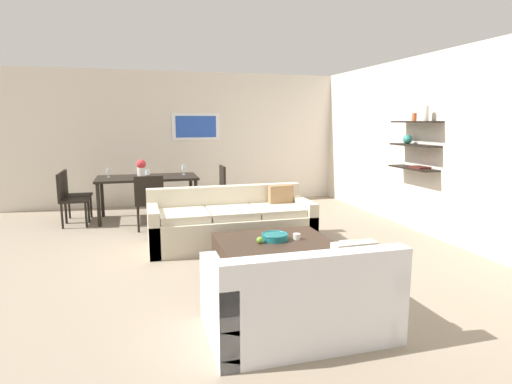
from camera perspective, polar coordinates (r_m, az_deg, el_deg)
The scene contains 18 objects.
ground_plane at distance 5.64m, azimuth -2.89°, elevation -8.02°, with size 18.00×18.00×0.00m, color gray.
back_wall_unit at distance 8.90m, azimuth -6.17°, elevation 7.29°, with size 8.40×0.09×2.70m.
right_wall_shelf_unit at distance 7.20m, azimuth 20.20°, elevation 6.19°, with size 0.34×8.20×2.70m.
sofa_beige at distance 5.88m, azimuth -3.39°, elevation -4.33°, with size 2.25×0.90×0.78m.
loveseat_white at distance 3.51m, azimuth 6.00°, elevation -14.29°, with size 1.46×0.90×0.78m.
coffee_table at distance 4.82m, azimuth 2.50°, elevation -8.76°, with size 1.26×1.03×0.38m.
decorative_bowl at distance 4.76m, azimuth 2.58°, elevation -6.08°, with size 0.31×0.31×0.08m.
candle_jar at distance 4.81m, azimuth 5.58°, elevation -6.05°, with size 0.08×0.08×0.07m, color silver.
apple_on_coffee_table at distance 4.64m, azimuth 0.53°, elevation -6.56°, with size 0.07×0.07×0.07m, color #669E2D.
dining_table at distance 7.57m, azimuth -14.57°, elevation 1.47°, with size 1.71×0.86×0.75m.
dining_chair_left_near at distance 7.49m, azimuth -24.18°, elevation -0.47°, with size 0.44×0.44×0.88m.
dining_chair_right_far at distance 7.91m, azimuth -5.38°, elevation 0.84°, with size 0.44×0.44×0.88m.
dining_chair_foot at distance 6.77m, azimuth -14.35°, elevation -0.91°, with size 0.44×0.44×0.88m.
dining_chair_left_far at distance 7.87m, azimuth -23.78°, elevation 0.01°, with size 0.44×0.44×0.88m.
wine_glass_right_far at distance 7.69m, azimuth -9.83°, elevation 3.27°, with size 0.07×0.07×0.18m.
wine_glass_left_far at distance 7.67m, azimuth -19.48°, elevation 2.67°, with size 0.06×0.06×0.15m.
wine_glass_foot at distance 7.18m, azimuth -14.57°, elevation 2.57°, with size 0.07×0.07×0.16m.
centerpiece_vase at distance 7.49m, azimuth -15.36°, elevation 3.17°, with size 0.16×0.16×0.31m.
Camera 1 is at (-1.18, -5.24, 1.71)m, focal length 29.34 mm.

